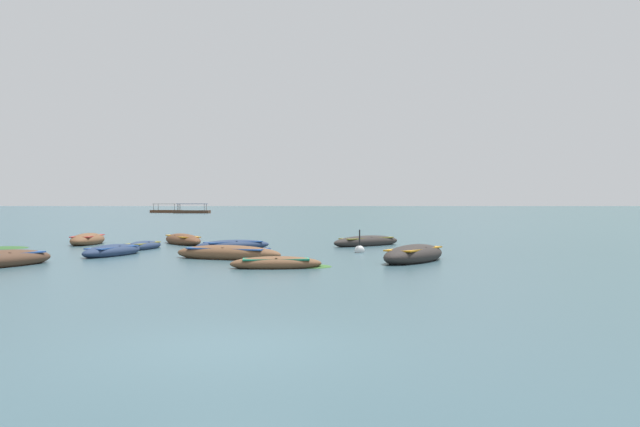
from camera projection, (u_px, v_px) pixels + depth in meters
ground_plane at (321, 206)px, 1509.76m from camera, size 6000.00×6000.00×0.00m
mountain_1 at (26, 138)px, 1926.46m from camera, size 950.70×950.70×386.92m
mountain_2 at (356, 153)px, 2029.41m from camera, size 1219.05×1219.05×311.63m
mountain_3 at (623, 137)px, 2048.23m from camera, size 1408.48×1408.48×415.69m
rowboat_0 at (114, 251)px, 27.84m from camera, size 2.15×3.92×0.57m
rowboat_1 at (369, 242)px, 34.52m from camera, size 4.09×3.81×0.65m
rowboat_2 at (235, 245)px, 32.06m from camera, size 3.79×3.03×0.54m
rowboat_3 at (416, 255)px, 24.91m from camera, size 3.45×4.49×0.79m
rowboat_4 at (278, 263)px, 22.31m from camera, size 3.11×1.29×0.49m
rowboat_5 at (90, 240)px, 35.91m from camera, size 1.61×4.24×0.73m
rowboat_6 at (230, 253)px, 26.11m from camera, size 4.62×2.79×0.67m
rowboat_7 at (145, 246)px, 31.85m from camera, size 1.56×3.48×0.48m
rowboat_8 at (2, 260)px, 22.96m from camera, size 2.97×4.52×0.69m
rowboat_9 at (185, 240)px, 36.06m from camera, size 3.31×4.57×0.69m
ferry_0 at (168, 211)px, 173.52m from camera, size 8.53×5.28×2.54m
ferry_1 at (194, 211)px, 165.08m from camera, size 8.82×3.45×2.54m
mooring_buoy at (361, 250)px, 29.55m from camera, size 0.44×0.44×1.13m
weed_patch_1 at (133, 247)px, 33.21m from camera, size 4.00×4.02×0.14m
weed_patch_2 at (315, 267)px, 22.72m from camera, size 1.77×1.78×0.14m
weed_patch_3 at (7, 248)px, 32.60m from camera, size 2.62×2.75×0.14m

